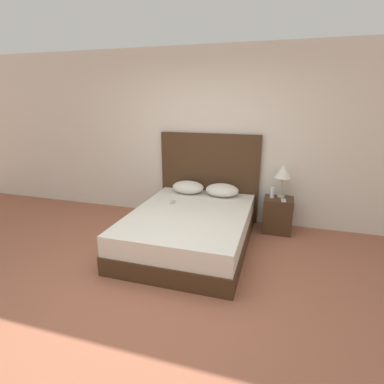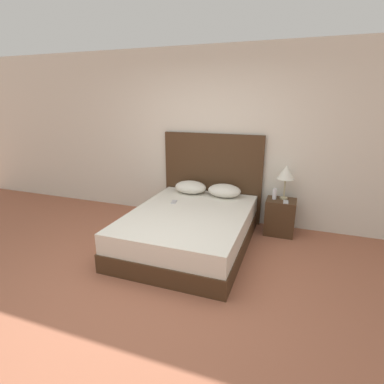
% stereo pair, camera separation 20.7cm
% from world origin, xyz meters
% --- Properties ---
extents(ground_plane, '(16.00, 16.00, 0.00)m').
position_xyz_m(ground_plane, '(0.00, 0.00, 0.00)').
color(ground_plane, '#9E5B42').
extents(wall_back, '(10.00, 0.06, 2.70)m').
position_xyz_m(wall_back, '(0.00, 2.25, 1.35)').
color(wall_back, silver).
rests_on(wall_back, ground_plane).
extents(bed, '(1.54, 2.06, 0.49)m').
position_xyz_m(bed, '(0.03, 1.12, 0.24)').
color(bed, '#422B19').
rests_on(bed, ground_plane).
extents(headboard, '(1.62, 0.05, 1.41)m').
position_xyz_m(headboard, '(0.03, 2.17, 0.71)').
color(headboard, '#422B19').
rests_on(headboard, ground_plane).
extents(pillow_left, '(0.51, 0.36, 0.20)m').
position_xyz_m(pillow_left, '(-0.25, 1.92, 0.58)').
color(pillow_left, silver).
rests_on(pillow_left, bed).
extents(pillow_right, '(0.51, 0.36, 0.20)m').
position_xyz_m(pillow_right, '(0.30, 1.92, 0.58)').
color(pillow_right, silver).
rests_on(pillow_right, bed).
extents(phone_on_bed, '(0.10, 0.16, 0.01)m').
position_xyz_m(phone_on_bed, '(-0.33, 1.42, 0.49)').
color(phone_on_bed, '#B7B7BC').
rests_on(phone_on_bed, bed).
extents(nightstand, '(0.42, 0.35, 0.53)m').
position_xyz_m(nightstand, '(1.15, 1.93, 0.26)').
color(nightstand, '#422B19').
rests_on(nightstand, ground_plane).
extents(table_lamp, '(0.25, 0.25, 0.50)m').
position_xyz_m(table_lamp, '(1.18, 2.00, 0.92)').
color(table_lamp, tan).
rests_on(table_lamp, nightstand).
extents(phone_on_nightstand, '(0.08, 0.15, 0.01)m').
position_xyz_m(phone_on_nightstand, '(1.22, 1.84, 0.53)').
color(phone_on_nightstand, '#B7B7BC').
rests_on(phone_on_nightstand, nightstand).
extents(toiletry_bottle, '(0.06, 0.06, 0.16)m').
position_xyz_m(toiletry_bottle, '(1.05, 1.93, 0.61)').
color(toiletry_bottle, silver).
rests_on(toiletry_bottle, nightstand).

